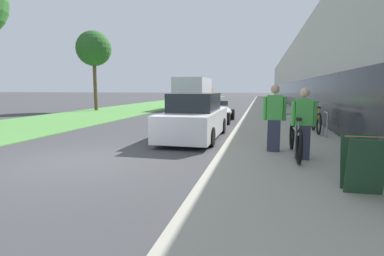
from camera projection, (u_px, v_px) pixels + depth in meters
ground_plane at (82, 162)px, 7.24m from camera, size 220.00×220.00×0.00m
sidewalk_slab at (270, 108)px, 26.39m from camera, size 3.67×70.00×0.14m
storefront_facade at (335, 76)px, 32.18m from camera, size 10.01×70.00×6.07m
lawn_strip at (160, 104)px, 32.88m from camera, size 6.40×70.00×0.03m
tandem_bicycle at (295, 139)px, 7.23m from camera, size 0.52×2.41×0.98m
person_rider at (303, 124)px, 6.87m from camera, size 0.56×0.22×1.65m
person_bystander at (274, 118)px, 7.74m from camera, size 0.59×0.23×1.72m
bike_rack_hoop at (326, 122)px, 10.13m from camera, size 0.05×0.60×0.84m
cruiser_bike_nearest at (316, 121)px, 11.09m from camera, size 0.52×1.89×0.99m
cruiser_bike_middle at (307, 116)px, 13.47m from camera, size 0.52×1.75×0.94m
sandwich_board_sign at (362, 164)px, 4.72m from camera, size 0.56×0.56×0.90m
parked_sedan_curbside at (195, 118)px, 10.62m from camera, size 1.81×4.70×1.60m
vintage_roadster_curbside at (216, 113)px, 15.96m from camera, size 1.69×4.12×1.09m
moving_truck at (194, 93)px, 26.16m from camera, size 2.58×6.11×2.65m
street_tree_far at (94, 49)px, 23.36m from camera, size 2.71×2.71×6.21m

